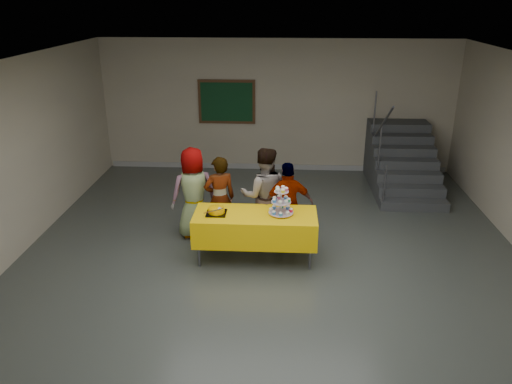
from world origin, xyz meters
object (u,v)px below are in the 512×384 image
(schoolchild_c, at_px, (264,195))
(staircase, at_px, (400,163))
(bake_table, at_px, (255,227))
(noticeboard, at_px, (227,102))
(cupcake_stand, at_px, (281,203))
(schoolchild_a, at_px, (194,193))
(schoolchild_b, at_px, (220,199))
(bear_cake, at_px, (216,210))
(schoolchild_d, at_px, (288,205))

(schoolchild_c, distance_m, staircase, 4.02)
(bake_table, xyz_separation_m, noticeboard, (-0.91, 4.32, 1.04))
(cupcake_stand, distance_m, schoolchild_a, 1.67)
(cupcake_stand, relative_size, staircase, 0.19)
(schoolchild_c, bearing_deg, schoolchild_b, -6.06)
(cupcake_stand, xyz_separation_m, staircase, (2.55, 3.47, -0.46))
(cupcake_stand, xyz_separation_m, schoolchild_b, (-1.02, 0.65, -0.22))
(bear_cake, bearing_deg, schoolchild_b, 93.17)
(cupcake_stand, distance_m, schoolchild_c, 0.72)
(bake_table, height_order, schoolchild_d, schoolchild_d)
(cupcake_stand, relative_size, noticeboard, 0.34)
(cupcake_stand, bearing_deg, bake_table, -177.41)
(bear_cake, xyz_separation_m, staircase, (3.54, 3.51, -0.34))
(bear_cake, distance_m, noticeboard, 4.42)
(schoolchild_b, distance_m, staircase, 4.56)
(schoolchild_a, bearing_deg, cupcake_stand, 130.20)
(noticeboard, bearing_deg, bake_table, -78.17)
(schoolchild_a, relative_size, noticeboard, 1.20)
(schoolchild_b, bearing_deg, bake_table, 110.72)
(schoolchild_d, bearing_deg, schoolchild_c, -29.32)
(bake_table, height_order, schoolchild_a, schoolchild_a)
(schoolchild_a, distance_m, schoolchild_c, 1.20)
(bear_cake, distance_m, schoolchild_b, 0.70)
(staircase, bearing_deg, schoolchild_c, -135.14)
(schoolchild_a, xyz_separation_m, schoolchild_d, (1.58, -0.25, -0.07))
(bear_cake, bearing_deg, bake_table, 2.17)
(bake_table, bearing_deg, noticeboard, 101.83)
(schoolchild_b, height_order, schoolchild_d, schoolchild_b)
(cupcake_stand, distance_m, staircase, 4.33)
(bear_cake, bearing_deg, schoolchild_c, 44.35)
(schoolchild_a, xyz_separation_m, noticeboard, (0.18, 3.54, 0.82))
(cupcake_stand, bearing_deg, schoolchild_d, 77.89)
(schoolchild_d, distance_m, noticeboard, 4.14)
(staircase, relative_size, noticeboard, 1.85)
(schoolchild_c, bearing_deg, bake_table, 75.82)
(bake_table, relative_size, schoolchild_b, 1.29)
(staircase, bearing_deg, schoolchild_a, -146.12)
(bake_table, relative_size, schoolchild_c, 1.16)
(schoolchild_a, distance_m, schoolchild_b, 0.47)
(schoolchild_c, xyz_separation_m, staircase, (2.84, 2.82, -0.32))
(schoolchild_a, xyz_separation_m, schoolchild_c, (1.19, -0.12, 0.03))
(bear_cake, bearing_deg, noticeboard, 94.13)
(cupcake_stand, height_order, schoolchild_a, schoolchild_a)
(bake_table, height_order, staircase, staircase)
(schoolchild_a, bearing_deg, staircase, -168.61)
(cupcake_stand, distance_m, schoolchild_d, 0.57)
(schoolchild_b, height_order, staircase, staircase)
(schoolchild_c, height_order, schoolchild_d, schoolchild_c)
(schoolchild_c, bearing_deg, staircase, -140.20)
(bear_cake, relative_size, schoolchild_c, 0.22)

